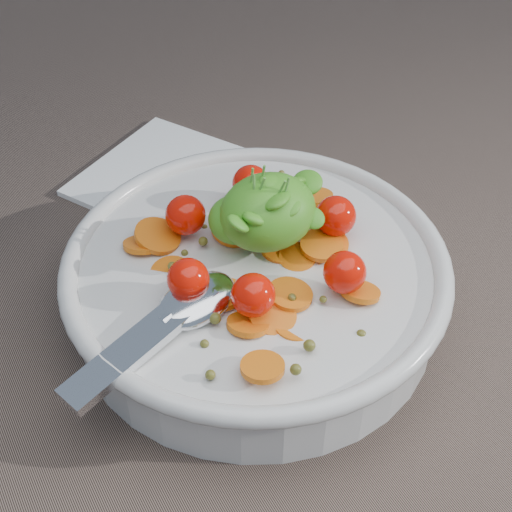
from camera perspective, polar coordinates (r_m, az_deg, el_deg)
ground at (r=0.49m, az=1.33°, el=-6.52°), size 6.00×6.00×0.00m
bowl at (r=0.49m, az=-0.01°, el=-1.90°), size 0.28×0.26×0.11m
napkin at (r=0.63m, az=-7.44°, el=6.50°), size 0.18×0.17×0.01m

